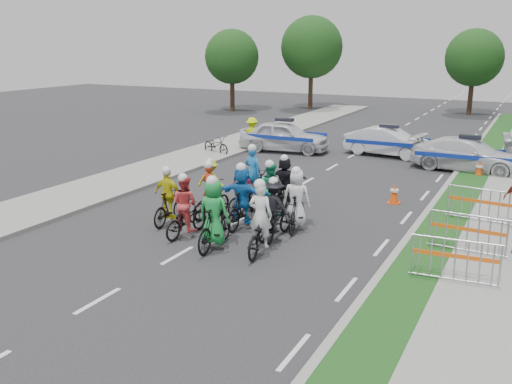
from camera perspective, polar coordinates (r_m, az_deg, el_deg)
The scene contains 31 objects.
ground at distance 15.10m, azimuth -7.87°, elevation -6.32°, with size 90.00×90.00×0.00m, color #28282B.
curb_right at distance 17.61m, azimuth 15.70°, elevation -3.42°, with size 0.20×60.00×0.12m, color gray.
grass_strip at distance 17.50m, azimuth 17.94°, elevation -3.72°, with size 1.20×60.00×0.11m, color #194717.
sidewalk_right at distance 17.35m, azimuth 23.81°, elevation -4.42°, with size 2.40×60.00×0.13m, color gray.
sidewalk_left at distance 22.70m, azimuth -14.25°, elevation 0.78°, with size 3.00×60.00×0.13m, color gray.
rider_0 at distance 14.94m, azimuth 0.51°, elevation -3.68°, with size 0.94×2.06×2.03m.
rider_1 at distance 15.23m, azimuth -4.19°, elevation -2.87°, with size 0.89×1.98×2.04m.
rider_2 at distance 16.36m, azimuth -7.06°, elevation -2.05°, with size 0.82×1.86×1.86m.
rider_3 at distance 17.44m, azimuth -8.70°, elevation -0.99°, with size 0.93×1.75×1.82m.
rider_4 at distance 16.09m, azimuth 1.84°, elevation -2.21°, with size 1.05×1.81×1.79m.
rider_5 at distance 16.89m, azimuth -1.37°, elevation -0.88°, with size 1.59×1.90×2.00m.
rider_6 at distance 18.02m, azimuth -4.55°, elevation -0.65°, with size 0.84×1.86×1.83m.
rider_7 at distance 16.76m, azimuth 4.09°, elevation -1.34°, with size 0.89×1.90×1.93m.
rider_8 at distance 17.75m, azimuth 1.45°, elevation -0.52°, with size 0.87×1.93×1.91m.
rider_9 at distance 18.39m, azimuth -1.27°, elevation -0.16°, with size 0.89×1.64×1.67m.
rider_10 at distance 19.17m, azimuth -4.49°, elevation 0.46°, with size 1.01×1.72×1.67m.
rider_11 at distance 19.15m, azimuth 2.91°, elevation 0.77°, with size 1.44×1.72×1.78m.
rider_12 at distance 19.93m, azimuth -0.28°, elevation 1.06°, with size 0.90×2.02×2.00m.
police_car_0 at distance 28.78m, azimuth 2.85°, elevation 5.58°, with size 1.80×4.47×1.52m, color silver.
police_car_1 at distance 28.36m, azimuth 13.08°, elevation 4.91°, with size 1.45×4.15×1.37m, color silver.
police_car_2 at distance 26.00m, azimuth 20.50°, elevation 3.49°, with size 1.96×4.81×1.40m, color silver.
marshal_hiviz at distance 28.89m, azimuth -0.39°, elevation 5.80°, with size 1.09×0.63×1.69m, color #DAEE0C.
barrier_0 at distance 13.78m, azimuth 19.26°, elevation -6.67°, with size 2.00×0.50×1.12m, color #A5A8AD, non-canonical shape.
barrier_1 at distance 15.76m, azimuth 20.36°, elevation -4.06°, with size 2.00×0.50×1.12m, color #A5A8AD, non-canonical shape.
barrier_2 at distance 18.57m, azimuth 21.50°, elevation -1.35°, with size 2.00×0.50×1.12m, color #A5A8AD, non-canonical shape.
cone_0 at distance 20.14m, azimuth 13.66°, elevation -0.15°, with size 0.40×0.40×0.70m.
cone_1 at distance 25.01m, azimuth 21.40°, elevation 2.14°, with size 0.40×0.40×0.70m.
parked_bike at distance 28.11m, azimuth -4.01°, elevation 4.71°, with size 0.61×1.76×0.92m, color black.
tree_0 at distance 45.29m, azimuth -2.42°, elevation 13.35°, with size 4.20×4.20×6.30m.
tree_3 at distance 46.75m, azimuth 5.58°, elevation 14.21°, with size 4.90×4.90×7.35m.
tree_4 at distance 45.80m, azimuth 20.98°, elevation 12.42°, with size 4.20×4.20×6.30m.
Camera 1 is at (8.14, -11.49, 5.44)m, focal length 40.00 mm.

